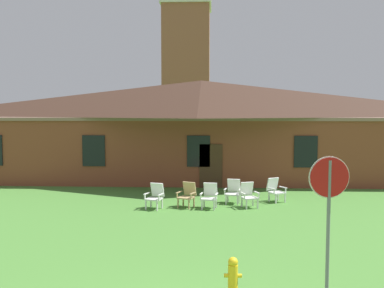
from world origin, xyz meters
name	(u,v)px	position (x,y,z in m)	size (l,w,h in m)	color
brick_building	(201,126)	(0.00, 19.65, 2.77)	(26.31, 10.40, 5.44)	brown
dome_tower	(187,56)	(-2.11, 40.65, 9.39)	(5.18, 5.18, 20.44)	#93563D
stop_sign	(329,199)	(2.89, 2.05, 2.04)	(0.80, 0.16, 2.86)	slate
lawn_chair_by_porch	(155,195)	(-1.49, 10.08, 0.50)	(0.75, 0.81, 0.96)	silver
lawn_chair_near_door	(187,194)	(-0.29, 10.39, 0.50)	(0.79, 0.83, 0.96)	tan
lawn_chair_left_end	(210,195)	(0.57, 10.23, 0.50)	(0.71, 0.74, 0.96)	silver
lawn_chair_middle	(233,191)	(1.50, 11.19, 0.50)	(0.72, 0.76, 0.96)	silver
lawn_chair_right_end	(248,194)	(2.05, 10.47, 0.50)	(0.76, 0.81, 0.96)	silver
lawn_chair_far_side	(275,189)	(3.23, 11.59, 0.50)	(0.83, 0.86, 0.96)	white
fire_hydrant	(233,277)	(1.09, 2.31, 0.38)	(0.36, 0.28, 0.79)	gold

